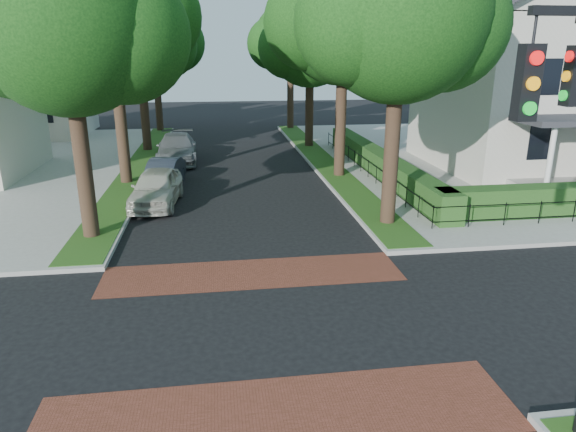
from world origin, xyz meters
The scene contains 21 objects.
ground centered at (0.00, 0.00, 0.00)m, with size 120.00×120.00×0.00m, color black.
sidewalk_ne centered at (19.50, 19.00, 0.07)m, with size 30.00×30.00×0.15m, color gray.
crosswalk_far centered at (0.00, 3.20, 0.01)m, with size 9.00×2.20×0.01m, color brown.
crosswalk_near centered at (0.00, -3.20, 0.01)m, with size 9.00×2.20×0.01m, color brown.
grass_strip_ne centered at (5.40, 19.10, 0.16)m, with size 1.60×29.80×0.02m, color #274D16.
grass_strip_nw centered at (-5.40, 19.10, 0.16)m, with size 1.60×29.80×0.02m, color #274D16.
tree_right_near centered at (5.60, 7.24, 7.63)m, with size 7.75×6.67×10.66m.
tree_right_mid centered at (5.61, 15.25, 7.99)m, with size 8.25×7.09×11.22m.
tree_right_far centered at (5.60, 24.22, 6.91)m, with size 7.25×6.23×9.74m.
tree_right_back centered at (5.60, 33.23, 7.27)m, with size 7.50×6.45×10.20m.
tree_left_near centered at (-5.40, 7.23, 7.27)m, with size 7.50×6.45×10.20m.
tree_left_mid centered at (-5.39, 15.24, 8.34)m, with size 8.00×6.88×11.48m.
tree_left_far centered at (-5.40, 24.22, 7.12)m, with size 7.00×6.02×9.86m.
tree_left_back centered at (-5.40, 33.24, 7.41)m, with size 7.75×6.66×10.44m.
hedge_main_road centered at (7.70, 15.00, 0.75)m, with size 1.00×18.00×1.20m, color #1E4718.
fence_main_road centered at (6.90, 15.00, 0.60)m, with size 0.06×18.00×0.90m, color black, non-canonical shape.
house_victorian centered at (17.51, 15.92, 6.02)m, with size 13.00×13.05×12.48m.
house_left_far centered at (-15.49, 31.99, 5.04)m, with size 10.00×9.00×10.14m.
parked_car_front centered at (-3.60, 11.09, 0.80)m, with size 1.88×4.67×1.59m, color beige.
parked_car_middle centered at (-3.60, 14.48, 0.67)m, with size 1.42×4.07×1.34m, color #212832.
parked_car_rear centered at (-3.31, 20.44, 0.83)m, with size 2.32×5.71×1.66m, color slate.
Camera 1 is at (-0.95, -11.12, 6.45)m, focal length 32.00 mm.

